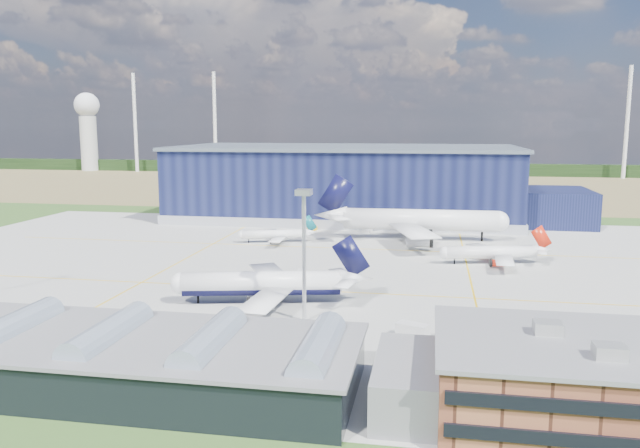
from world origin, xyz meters
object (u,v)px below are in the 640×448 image
(light_mast_center, at_px, (304,234))
(gse_van_c, at_px, (413,331))
(hangar, at_px, (354,186))
(gse_tug_c, at_px, (312,229))
(airliner_regional, at_px, (274,230))
(gse_tug_a, at_px, (215,279))
(gse_tug_b, at_px, (85,325))
(gse_cart_a, at_px, (302,273))
(airliner_navy, at_px, (262,271))
(airliner_red, at_px, (491,246))
(gse_cart_b, at_px, (367,231))
(airliner_widebody, at_px, (420,209))

(light_mast_center, relative_size, gse_van_c, 4.55)
(hangar, xyz_separation_m, gse_tug_c, (-9.21, -32.80, -10.91))
(airliner_regional, distance_m, gse_tug_a, 47.54)
(gse_tug_c, height_order, gse_van_c, gse_van_c)
(gse_tug_b, xyz_separation_m, gse_cart_a, (27.84, 42.96, -0.03))
(light_mast_center, xyz_separation_m, airliner_navy, (-10.23, 9.53, -9.11))
(airliner_red, distance_m, gse_tug_c, 65.77)
(airliner_navy, height_order, gse_cart_b, airliner_navy)
(light_mast_center, relative_size, gse_cart_a, 7.61)
(airliner_red, distance_m, gse_tug_b, 94.59)
(gse_tug_a, xyz_separation_m, gse_cart_a, (16.96, 9.77, -0.14))
(gse_tug_a, distance_m, gse_cart_a, 19.58)
(hangar, bearing_deg, airliner_navy, -91.51)
(airliner_navy, distance_m, gse_tug_c, 82.89)
(airliner_red, distance_m, gse_cart_b, 52.81)
(gse_tug_a, bearing_deg, airliner_regional, 76.96)
(airliner_navy, bearing_deg, gse_cart_a, -109.81)
(airliner_regional, height_order, gse_tug_c, airliner_regional)
(gse_cart_b, distance_m, gse_van_c, 99.00)
(gse_van_c, bearing_deg, airliner_regional, 51.04)
(airliner_red, xyz_separation_m, gse_cart_a, (-42.94, -19.66, -3.95))
(airliner_regional, bearing_deg, gse_tug_b, 64.81)
(gse_tug_b, height_order, gse_van_c, gse_van_c)
(airliner_red, relative_size, gse_van_c, 5.58)
(airliner_widebody, relative_size, gse_tug_b, 18.06)
(gse_cart_a, bearing_deg, airliner_red, 17.84)
(gse_van_c, bearing_deg, gse_tug_b, 117.34)
(airliner_widebody, xyz_separation_m, airliner_regional, (-41.32, -11.66, -5.50))
(airliner_navy, height_order, gse_tug_b, airliner_navy)
(airliner_widebody, distance_m, gse_tug_c, 36.90)
(airliner_red, bearing_deg, airliner_regional, -29.66)
(airliner_regional, height_order, gse_tug_b, airliner_regional)
(hangar, bearing_deg, airliner_red, -59.52)
(hangar, relative_size, gse_tug_b, 45.78)
(airliner_regional, relative_size, gse_tug_b, 7.41)
(gse_tug_c, bearing_deg, airliner_red, -15.94)
(gse_tug_b, relative_size, gse_van_c, 0.63)
(gse_cart_a, height_order, gse_tug_c, gse_tug_c)
(gse_tug_c, relative_size, gse_cart_b, 1.16)
(airliner_navy, distance_m, airliner_red, 62.55)
(light_mast_center, relative_size, gse_tug_c, 7.12)
(gse_cart_b, bearing_deg, airliner_red, -119.02)
(airliner_widebody, bearing_deg, gse_cart_b, 146.38)
(hangar, relative_size, gse_van_c, 28.66)
(gse_cart_b, bearing_deg, gse_van_c, -149.51)
(gse_tug_b, bearing_deg, light_mast_center, 40.26)
(gse_cart_a, bearing_deg, light_mast_center, -84.08)
(airliner_red, xyz_separation_m, gse_tug_c, (-52.06, 40.00, -3.90))
(hangar, height_order, gse_tug_c, hangar)
(gse_cart_a, distance_m, gse_tug_c, 60.36)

